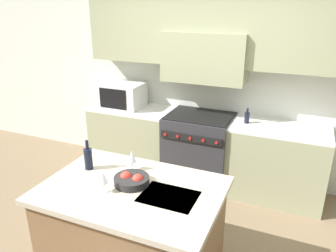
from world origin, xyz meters
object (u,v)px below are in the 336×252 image
microwave (124,95)px  wine_glass_near (103,178)px  range_stove (199,149)px  wine_glass_far (132,157)px  oil_bottle_on_counter (247,117)px  fruit_bowl (132,180)px  wine_bottle (88,158)px

microwave → wine_glass_near: size_ratio=2.79×
range_stove → microwave: bearing=179.0°
wine_glass_far → oil_bottle_on_counter: oil_bottle_on_counter is taller
microwave → oil_bottle_on_counter: microwave is taller
wine_glass_far → fruit_bowl: bearing=-62.8°
wine_glass_far → fruit_bowl: 0.25m
wine_bottle → wine_glass_near: size_ratio=1.45×
range_stove → oil_bottle_on_counter: bearing=2.3°
microwave → fruit_bowl: (1.10, -1.78, -0.13)m
microwave → wine_bottle: 1.81m
wine_glass_near → fruit_bowl: wine_glass_near is taller
microwave → wine_bottle: bearing=-69.7°
range_stove → wine_glass_near: size_ratio=5.10×
fruit_bowl → oil_bottle_on_counter: size_ratio=1.51×
wine_bottle → fruit_bowl: 0.48m
wine_glass_near → wine_glass_far: 0.40m
wine_bottle → wine_glass_near: 0.43m
range_stove → wine_glass_near: (-0.14, -1.95, 0.57)m
wine_glass_near → wine_glass_far: bearing=85.7°
range_stove → fruit_bowl: 1.82m
oil_bottle_on_counter → microwave: bearing=-179.8°
wine_glass_near → wine_glass_far: same height
wine_bottle → wine_glass_far: 0.38m
wine_glass_near → oil_bottle_on_counter: size_ratio=0.98×
range_stove → microwave: microwave is taller
oil_bottle_on_counter → wine_glass_far: bearing=-113.9°
fruit_bowl → wine_bottle: bearing=170.5°
fruit_bowl → oil_bottle_on_counter: bearing=71.7°
microwave → wine_glass_far: (0.99, -1.57, -0.04)m
range_stove → oil_bottle_on_counter: size_ratio=5.01×
fruit_bowl → microwave: bearing=121.7°
range_stove → wine_glass_far: 1.65m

